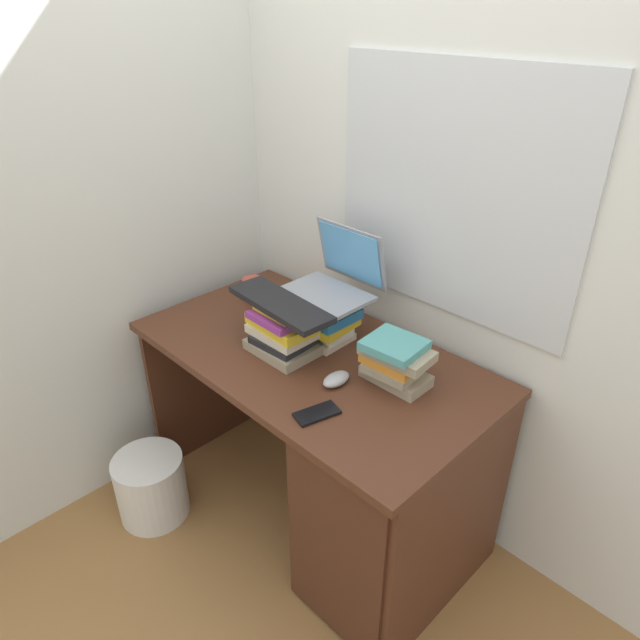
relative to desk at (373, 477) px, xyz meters
name	(u,v)px	position (x,y,z in m)	size (l,w,h in m)	color
ground_plane	(313,505)	(-0.33, 0.03, -0.41)	(6.00, 6.00, 0.00)	olive
wall_back	(393,178)	(-0.32, 0.42, 0.89)	(6.00, 0.06, 2.60)	silver
wall_left	(177,160)	(-1.07, 0.03, 0.89)	(0.05, 6.00, 2.60)	silver
desk	(373,477)	(0.00, 0.00, 0.00)	(1.30, 0.71, 0.75)	#4C2819
book_stack_tall	(323,318)	(-0.38, 0.13, 0.42)	(0.24, 0.20, 0.17)	beige
book_stack_keyboard_riser	(283,331)	(-0.41, -0.03, 0.42)	(0.25, 0.19, 0.18)	gray
book_stack_side	(395,361)	(-0.02, 0.10, 0.42)	(0.23, 0.18, 0.16)	gray
laptop	(336,278)	(-0.38, 0.19, 0.57)	(0.30, 0.28, 0.23)	gray
keyboard	(280,304)	(-0.41, -0.04, 0.53)	(0.42, 0.14, 0.02)	black
computer_mouse	(336,379)	(-0.14, -0.04, 0.36)	(0.06, 0.10, 0.04)	#A5A8AD
mug	(253,289)	(-0.79, 0.14, 0.39)	(0.12, 0.08, 0.10)	#B23F33
cell_phone	(317,413)	(-0.07, -0.20, 0.35)	(0.07, 0.14, 0.01)	black
wastebasket	(151,486)	(-0.76, -0.45, -0.27)	(0.28, 0.28, 0.28)	silver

